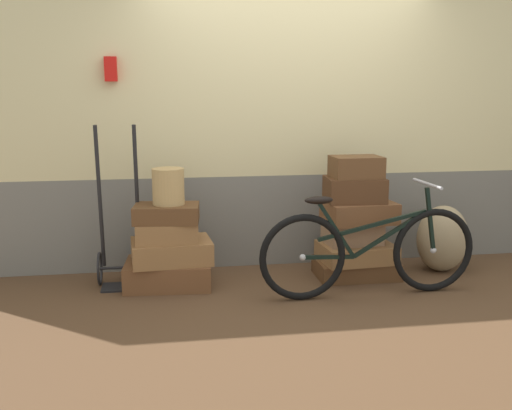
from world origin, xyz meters
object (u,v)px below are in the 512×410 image
suitcase_0 (168,273)px  burlap_sack (442,238)px  suitcase_3 (167,213)px  luggage_trolley (121,247)px  wicker_basket (168,186)px  suitcase_4 (356,268)px  suitcase_5 (356,252)px  bicycle (369,251)px  suitcase_7 (359,212)px  suitcase_6 (352,232)px  suitcase_1 (172,251)px  suitcase_9 (356,167)px  suitcase_8 (354,189)px  suitcase_2 (166,232)px

suitcase_0 → burlap_sack: burlap_sack is taller
suitcase_3 → luggage_trolley: size_ratio=0.39×
wicker_basket → luggage_trolley: size_ratio=0.22×
luggage_trolley → suitcase_4: bearing=-3.1°
suitcase_5 → bicycle: bicycle is taller
suitcase_7 → suitcase_5: bearing=101.7°
suitcase_6 → suitcase_1: bearing=176.5°
suitcase_6 → suitcase_9: (0.00, -0.04, 0.56)m
suitcase_6 → suitcase_7: suitcase_7 is taller
suitcase_1 → luggage_trolley: bearing=160.1°
suitcase_1 → suitcase_8: 1.60m
suitcase_1 → burlap_sack: (2.37, 0.04, -0.00)m
suitcase_0 → suitcase_6: 1.59m
suitcase_5 → suitcase_9: 0.74m
suitcase_3 → bicycle: 1.62m
suitcase_5 → suitcase_9: size_ratio=1.50×
suitcase_6 → suitcase_8: bearing=-100.4°
burlap_sack → suitcase_0: bearing=-179.5°
suitcase_0 → suitcase_7: size_ratio=1.22×
bicycle → suitcase_8: bearing=87.2°
suitcase_8 → luggage_trolley: size_ratio=0.36×
suitcase_2 → wicker_basket: bearing=31.9°
wicker_basket → burlap_sack: bearing=1.1°
suitcase_6 → burlap_sack: burlap_sack is taller
suitcase_6 → bicycle: 0.48m
luggage_trolley → bicycle: bearing=-16.8°
suitcase_4 → bicycle: bicycle is taller
suitcase_6 → suitcase_8: size_ratio=0.97×
suitcase_9 → suitcase_7: bearing=-15.0°
suitcase_1 → bicycle: (1.51, -0.46, 0.06)m
suitcase_9 → burlap_sack: size_ratio=0.69×
suitcase_5 → burlap_sack: 0.81m
suitcase_0 → bicycle: bicycle is taller
suitcase_8 → burlap_sack: bearing=7.7°
suitcase_2 → burlap_sack: (2.41, 0.06, -0.17)m
suitcase_0 → suitcase_7: (1.60, -0.06, 0.48)m
suitcase_4 → suitcase_5: 0.15m
suitcase_5 → suitcase_6: size_ratio=1.32×
suitcase_3 → luggage_trolley: (-0.38, 0.14, -0.30)m
suitcase_9 → bicycle: size_ratio=0.23×
suitcase_0 → suitcase_7: suitcase_7 is taller
suitcase_8 → suitcase_7: bearing=-22.8°
suitcase_8 → suitcase_1: bearing=-176.7°
suitcase_4 → suitcase_6: 0.32m
suitcase_1 → suitcase_2: (-0.04, -0.02, 0.17)m
suitcase_2 → suitcase_9: bearing=-1.3°
suitcase_7 → burlap_sack: suitcase_7 is taller
suitcase_5 → suitcase_7: 0.36m
wicker_basket → bicycle: 1.66m
suitcase_1 → suitcase_8: (1.53, -0.01, 0.47)m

